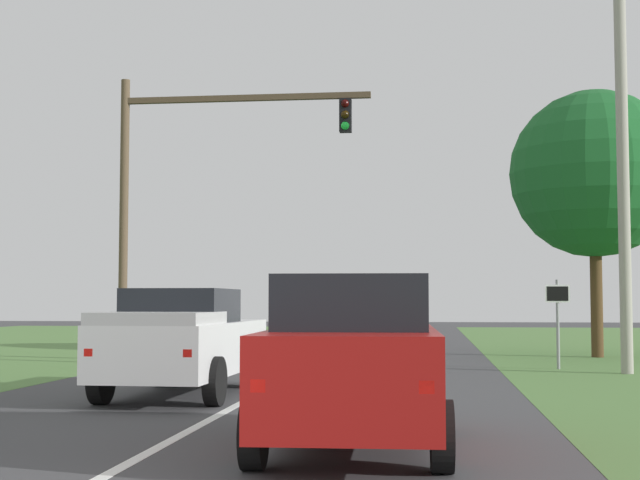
{
  "coord_description": "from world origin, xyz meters",
  "views": [
    {
      "loc": [
        3.13,
        -5.89,
        1.69
      ],
      "look_at": [
        0.6,
        15.41,
        3.1
      ],
      "focal_mm": 52.12,
      "sensor_mm": 36.0,
      "label": 1
    }
  ],
  "objects_px": {
    "pickup_truck_lead": "(184,340)",
    "keep_moving_sign": "(558,312)",
    "traffic_light": "(186,176)",
    "red_suv_near": "(354,358)",
    "utility_pole_right": "(623,178)",
    "oak_tree_right": "(594,174)"
  },
  "relations": [
    {
      "from": "red_suv_near",
      "to": "utility_pole_right",
      "type": "bearing_deg",
      "value": 65.16
    },
    {
      "from": "keep_moving_sign",
      "to": "oak_tree_right",
      "type": "distance_m",
      "value": 6.89
    },
    {
      "from": "red_suv_near",
      "to": "utility_pole_right",
      "type": "height_order",
      "value": "utility_pole_right"
    },
    {
      "from": "keep_moving_sign",
      "to": "red_suv_near",
      "type": "bearing_deg",
      "value": -107.24
    },
    {
      "from": "keep_moving_sign",
      "to": "utility_pole_right",
      "type": "distance_m",
      "value": 3.68
    },
    {
      "from": "traffic_light",
      "to": "keep_moving_sign",
      "type": "xyz_separation_m",
      "value": [
        9.76,
        -0.9,
        -3.68
      ]
    },
    {
      "from": "pickup_truck_lead",
      "to": "traffic_light",
      "type": "height_order",
      "value": "traffic_light"
    },
    {
      "from": "pickup_truck_lead",
      "to": "traffic_light",
      "type": "relative_size",
      "value": 0.68
    },
    {
      "from": "red_suv_near",
      "to": "utility_pole_right",
      "type": "xyz_separation_m",
      "value": [
        5.42,
        11.71,
        3.56
      ]
    },
    {
      "from": "keep_moving_sign",
      "to": "utility_pole_right",
      "type": "relative_size",
      "value": 0.24
    },
    {
      "from": "red_suv_near",
      "to": "keep_moving_sign",
      "type": "relative_size",
      "value": 2.01
    },
    {
      "from": "pickup_truck_lead",
      "to": "keep_moving_sign",
      "type": "relative_size",
      "value": 2.38
    },
    {
      "from": "oak_tree_right",
      "to": "red_suv_near",
      "type": "bearing_deg",
      "value": -107.91
    },
    {
      "from": "traffic_light",
      "to": "pickup_truck_lead",
      "type": "bearing_deg",
      "value": -75.0
    },
    {
      "from": "red_suv_near",
      "to": "traffic_light",
      "type": "height_order",
      "value": "traffic_light"
    },
    {
      "from": "utility_pole_right",
      "to": "keep_moving_sign",
      "type": "bearing_deg",
      "value": 137.93
    },
    {
      "from": "pickup_truck_lead",
      "to": "red_suv_near",
      "type": "bearing_deg",
      "value": -57.69
    },
    {
      "from": "traffic_light",
      "to": "keep_moving_sign",
      "type": "distance_m",
      "value": 10.47
    },
    {
      "from": "pickup_truck_lead",
      "to": "keep_moving_sign",
      "type": "xyz_separation_m",
      "value": [
        7.53,
        7.41,
        0.44
      ]
    },
    {
      "from": "red_suv_near",
      "to": "keep_moving_sign",
      "type": "distance_m",
      "value": 13.58
    },
    {
      "from": "pickup_truck_lead",
      "to": "keep_moving_sign",
      "type": "bearing_deg",
      "value": 44.53
    },
    {
      "from": "red_suv_near",
      "to": "oak_tree_right",
      "type": "xyz_separation_m",
      "value": [
        5.87,
        18.16,
        4.52
      ]
    }
  ]
}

